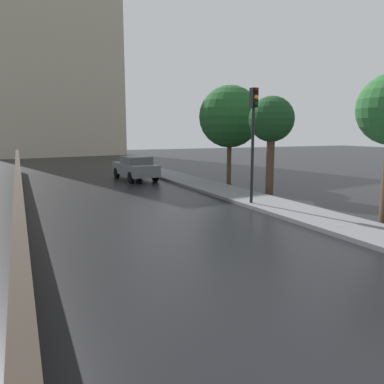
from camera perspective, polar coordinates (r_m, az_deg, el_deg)
The scene contains 5 objects.
car_grey_mid_road at distance 24.22m, azimuth -8.53°, elevation 3.66°, with size 1.98×4.42×1.49m.
traffic_light at distance 15.48m, azimuth 9.24°, elevation 9.98°, with size 0.26×0.39×4.59m.
street_tree_mid at distance 22.50m, azimuth 5.71°, elevation 11.21°, with size 3.58×3.58×5.68m.
street_tree_far at distance 18.84m, azimuth 11.88°, elevation 10.46°, with size 2.18×2.18×4.72m.
distant_tower at distance 53.78m, azimuth -20.62°, elevation 20.36°, with size 16.76×12.67×30.88m.
Camera 1 is at (-4.24, -1.38, 3.05)m, focal length 35.41 mm.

